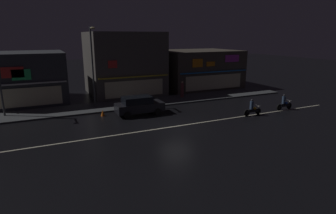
# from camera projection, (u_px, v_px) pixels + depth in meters

# --- Properties ---
(ground_plane) EXTENTS (140.00, 140.00, 0.00)m
(ground_plane) POSITION_uv_depth(u_px,v_px,m) (176.00, 126.00, 21.91)
(ground_plane) COLOR black
(lane_divider_stripe) EXTENTS (33.11, 0.16, 0.01)m
(lane_divider_stripe) POSITION_uv_depth(u_px,v_px,m) (176.00, 126.00, 21.91)
(lane_divider_stripe) COLOR beige
(lane_divider_stripe) RESTS_ON ground
(sidewalk_far) EXTENTS (34.85, 3.89, 0.14)m
(sidewalk_far) POSITION_uv_depth(u_px,v_px,m) (141.00, 103.00, 29.23)
(sidewalk_far) COLOR #424447
(sidewalk_far) RESTS_ON ground
(storefront_left_block) EXTENTS (7.14, 7.39, 5.33)m
(storefront_left_block) POSITION_uv_depth(u_px,v_px,m) (29.00, 78.00, 29.22)
(storefront_left_block) COLOR #383A3F
(storefront_left_block) RESTS_ON ground
(storefront_center_block) EXTENTS (10.16, 8.36, 5.06)m
(storefront_center_block) POSITION_uv_depth(u_px,v_px,m) (198.00, 69.00, 38.17)
(storefront_center_block) COLOR #4C443A
(storefront_center_block) RESTS_ON ground
(storefront_right_block) EXTENTS (8.32, 8.45, 7.39)m
(storefront_right_block) POSITION_uv_depth(u_px,v_px,m) (124.00, 63.00, 33.68)
(storefront_right_block) COLOR #56514C
(storefront_right_block) RESTS_ON ground
(streetlamp_mid) EXTENTS (0.44, 1.64, 7.67)m
(streetlamp_mid) POSITION_uv_depth(u_px,v_px,m) (93.00, 61.00, 26.52)
(streetlamp_mid) COLOR #47494C
(streetlamp_mid) RESTS_ON sidewalk_far
(pedestrian_on_sidewalk) EXTENTS (0.37, 0.37, 1.83)m
(pedestrian_on_sidewalk) POSITION_uv_depth(u_px,v_px,m) (182.00, 90.00, 31.57)
(pedestrian_on_sidewalk) COLOR brown
(pedestrian_on_sidewalk) RESTS_ON sidewalk_far
(parked_car_near_kerb) EXTENTS (4.30, 1.98, 1.67)m
(parked_car_near_kerb) POSITION_uv_depth(u_px,v_px,m) (139.00, 105.00, 25.05)
(parked_car_near_kerb) COLOR black
(parked_car_near_kerb) RESTS_ON ground
(motorcycle_opposite_lane) EXTENTS (1.90, 0.60, 1.52)m
(motorcycle_opposite_lane) POSITION_uv_depth(u_px,v_px,m) (284.00, 103.00, 26.75)
(motorcycle_opposite_lane) COLOR black
(motorcycle_opposite_lane) RESTS_ON ground
(motorcycle_trailing_far) EXTENTS (1.90, 0.60, 1.52)m
(motorcycle_trailing_far) POSITION_uv_depth(u_px,v_px,m) (252.00, 109.00, 24.78)
(motorcycle_trailing_far) COLOR black
(motorcycle_trailing_far) RESTS_ON ground
(traffic_cone) EXTENTS (0.36, 0.36, 0.55)m
(traffic_cone) POSITION_uv_depth(u_px,v_px,m) (103.00, 113.00, 24.70)
(traffic_cone) COLOR orange
(traffic_cone) RESTS_ON ground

